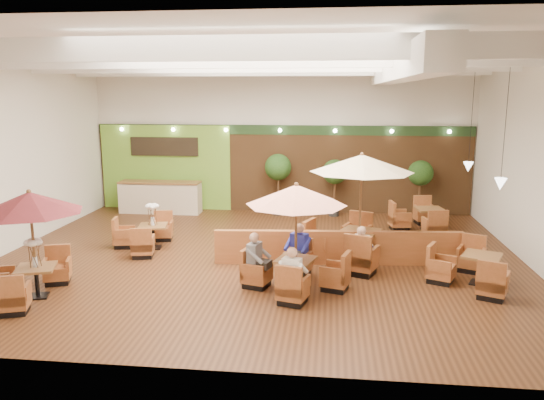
# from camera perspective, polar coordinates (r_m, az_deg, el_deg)

# --- Properties ---
(room) EXTENTS (14.04, 14.00, 5.52)m
(room) POSITION_cam_1_polar(r_m,az_deg,el_deg) (14.94, 0.11, 8.58)
(room) COLOR #381E0F
(room) RESTS_ON ground
(service_counter) EXTENTS (3.00, 0.75, 1.18)m
(service_counter) POSITION_cam_1_polar(r_m,az_deg,el_deg) (20.11, -11.91, 0.29)
(service_counter) COLOR beige
(service_counter) RESTS_ON ground
(booth_divider) EXTENTS (6.40, 0.72, 0.89)m
(booth_divider) POSITION_cam_1_polar(r_m,az_deg,el_deg) (13.87, 7.11, -5.10)
(booth_divider) COLOR brown
(booth_divider) RESTS_ON ground
(table_0) EXTENTS (2.33, 2.46, 2.39)m
(table_0) POSITION_cam_1_polar(r_m,az_deg,el_deg) (12.36, -24.68, -2.02)
(table_0) COLOR brown
(table_0) RESTS_ON ground
(table_1) EXTENTS (2.51, 2.51, 2.45)m
(table_1) POSITION_cam_1_polar(r_m,az_deg,el_deg) (11.76, 2.60, -1.77)
(table_1) COLOR brown
(table_1) RESTS_ON ground
(table_2) EXTENTS (2.85, 3.02, 2.89)m
(table_2) POSITION_cam_1_polar(r_m,az_deg,el_deg) (13.85, 9.25, 1.68)
(table_2) COLOR brown
(table_2) RESTS_ON ground
(table_3) EXTENTS (1.66, 2.40, 1.47)m
(table_3) POSITION_cam_1_polar(r_m,az_deg,el_deg) (15.61, -13.42, -3.48)
(table_3) COLOR brown
(table_3) RESTS_ON ground
(table_4) EXTENTS (1.82, 2.58, 0.90)m
(table_4) POSITION_cam_1_polar(r_m,az_deg,el_deg) (13.25, 20.43, -7.03)
(table_4) COLOR brown
(table_4) RESTS_ON ground
(table_5) EXTENTS (1.77, 2.58, 0.94)m
(table_5) POSITION_cam_1_polar(r_m,az_deg,el_deg) (17.81, 15.67, -2.07)
(table_5) COLOR brown
(table_5) RESTS_ON ground
(topiary_0) EXTENTS (0.96, 0.96, 2.23)m
(topiary_0) POSITION_cam_1_polar(r_m,az_deg,el_deg) (19.21, 0.65, 3.29)
(topiary_0) COLOR black
(topiary_0) RESTS_ON ground
(topiary_1) EXTENTS (0.89, 0.89, 2.06)m
(topiary_1) POSITION_cam_1_polar(r_m,az_deg,el_deg) (19.13, 6.76, 2.79)
(topiary_1) COLOR black
(topiary_1) RESTS_ON ground
(topiary_2) EXTENTS (0.89, 0.89, 2.07)m
(topiary_2) POSITION_cam_1_polar(r_m,az_deg,el_deg) (19.38, 15.68, 2.57)
(topiary_2) COLOR black
(topiary_2) RESTS_ON ground
(diner_0) EXTENTS (0.43, 0.39, 0.79)m
(diner_0) POSITION_cam_1_polar(r_m,az_deg,el_deg) (11.16, 2.24, -7.46)
(diner_0) COLOR white
(diner_0) RESTS_ON ground
(diner_1) EXTENTS (0.46, 0.43, 0.83)m
(diner_1) POSITION_cam_1_polar(r_m,az_deg,el_deg) (12.86, 2.84, -4.84)
(diner_1) COLOR #2730AC
(diner_1) RESTS_ON ground
(diner_2) EXTENTS (0.40, 0.44, 0.82)m
(diner_2) POSITION_cam_1_polar(r_m,az_deg,el_deg) (12.09, -1.68, -5.90)
(diner_2) COLOR slate
(diner_2) RESTS_ON ground
(diner_3) EXTENTS (0.40, 0.39, 0.71)m
(diner_3) POSITION_cam_1_polar(r_m,az_deg,el_deg) (13.11, 9.61, -4.86)
(diner_3) COLOR #2730AC
(diner_3) RESTS_ON ground
(diner_4) EXTENTS (0.41, 0.37, 0.76)m
(diner_4) POSITION_cam_1_polar(r_m,az_deg,el_deg) (13.11, 9.61, -4.79)
(diner_4) COLOR white
(diner_4) RESTS_ON ground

